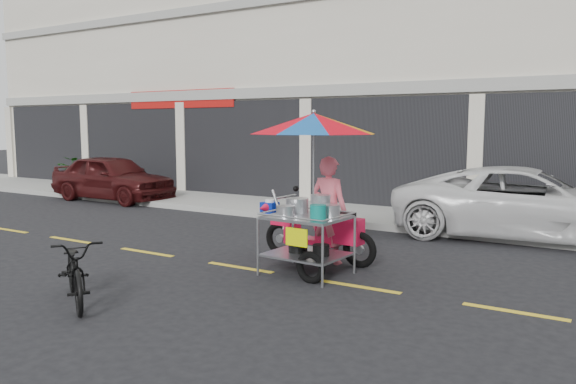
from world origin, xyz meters
The scene contains 9 objects.
ground centered at (0.00, 0.00, 0.00)m, with size 90.00×90.00×0.00m, color black.
sidewalk centered at (0.00, 5.50, 0.07)m, with size 45.00×3.00×0.15m, color gray.
centerline centered at (0.00, 0.00, 0.00)m, with size 42.00×0.10×0.01m, color gold.
maroon_sedan centered at (-9.79, 4.37, 0.67)m, with size 1.59×3.96×1.35m, color #370D0E.
white_pickup centered at (1.41, 4.70, 0.70)m, with size 2.31×5.00×1.39m, color silver.
plant_tall centered at (-13.30, 5.70, 0.64)m, with size 0.87×0.76×0.97m, color #174A0F.
plant_short centered at (-12.18, 5.65, 0.62)m, with size 0.53×0.53×0.94m, color #174A0F.
near_bicycle centered at (-2.69, -2.47, 0.42)m, with size 0.56×1.61×0.85m, color black.
food_vendor_rig centered at (-0.94, 0.53, 1.53)m, with size 2.40×2.03×2.43m.
Camera 1 is at (3.04, -6.86, 2.19)m, focal length 35.00 mm.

